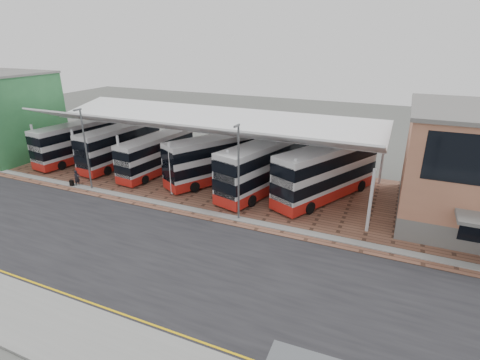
{
  "coord_description": "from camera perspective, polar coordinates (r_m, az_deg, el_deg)",
  "views": [
    {
      "loc": [
        13.43,
        -19.16,
        14.34
      ],
      "look_at": [
        1.7,
        7.26,
        3.14
      ],
      "focal_mm": 28.0,
      "sensor_mm": 36.0,
      "label": 1
    }
  ],
  "objects": [
    {
      "name": "north_kerb",
      "position": [
        32.05,
        -3.57,
        -5.3
      ],
      "size": [
        120.0,
        0.8,
        0.14
      ],
      "primitive_type": "cube",
      "color": "gray",
      "rests_on": "ground"
    },
    {
      "name": "lamp_east",
      "position": [
        29.62,
        -0.25,
        1.49
      ],
      "size": [
        0.16,
        0.9,
        8.07
      ],
      "color": "#54585C",
      "rests_on": "ground"
    },
    {
      "name": "forecourt",
      "position": [
        37.01,
        4.03,
        -1.62
      ],
      "size": [
        72.0,
        16.0,
        0.06
      ],
      "primitive_type": "cube",
      "color": "brown",
      "rests_on": "ground"
    },
    {
      "name": "pedestrian",
      "position": [
        41.15,
        -23.58,
        0.26
      ],
      "size": [
        0.48,
        0.65,
        1.65
      ],
      "primitive_type": "imported",
      "rotation": [
        0.0,
        0.0,
        1.42
      ],
      "color": "black",
      "rests_on": "forecourt"
    },
    {
      "name": "sidewalk",
      "position": [
        22.07,
        -23.34,
        -21.2
      ],
      "size": [
        120.0,
        4.0,
        0.14
      ],
      "primitive_type": "cube",
      "color": "gray",
      "rests_on": "ground"
    },
    {
      "name": "bus_5",
      "position": [
        35.36,
        13.06,
        1.1
      ],
      "size": [
        7.74,
        12.07,
        4.97
      ],
      "rotation": [
        0.0,
        0.0,
        -0.45
      ],
      "color": "silver",
      "rests_on": "forecourt"
    },
    {
      "name": "ground",
      "position": [
        27.44,
        -9.61,
        -10.65
      ],
      "size": [
        140.0,
        140.0,
        0.0
      ],
      "primitive_type": "plane",
      "color": "#494B46"
    },
    {
      "name": "bus_2",
      "position": [
        41.98,
        -12.59,
        3.75
      ],
      "size": [
        3.44,
        10.28,
        4.16
      ],
      "rotation": [
        0.0,
        0.0,
        -0.11
      ],
      "color": "silver",
      "rests_on": "forecourt"
    },
    {
      "name": "road",
      "position": [
        26.75,
        -10.79,
        -11.64
      ],
      "size": [
        120.0,
        14.0,
        0.02
      ],
      "primitive_type": "cube",
      "color": "black",
      "rests_on": "ground"
    },
    {
      "name": "bus_1",
      "position": [
        45.9,
        -17.73,
        4.99
      ],
      "size": [
        3.41,
        11.23,
        4.56
      ],
      "rotation": [
        0.0,
        0.0,
        -0.08
      ],
      "color": "silver",
      "rests_on": "forecourt"
    },
    {
      "name": "shop_green",
      "position": [
        53.66,
        -31.16,
        8.27
      ],
      "size": [
        6.4,
        10.2,
        10.22
      ],
      "color": "#30703D",
      "rests_on": "ground"
    },
    {
      "name": "yellow_line_near",
      "position": [
        23.09,
        -19.6,
        -18.59
      ],
      "size": [
        120.0,
        0.12,
        0.01
      ],
      "primitive_type": "cube",
      "color": "#EBB508",
      "rests_on": "road"
    },
    {
      "name": "lamp_west",
      "position": [
        38.71,
        -22.48,
        4.62
      ],
      "size": [
        0.16,
        0.9,
        8.07
      ],
      "color": "#54585C",
      "rests_on": "ground"
    },
    {
      "name": "yellow_line_far",
      "position": [
        23.25,
        -19.08,
        -18.21
      ],
      "size": [
        120.0,
        0.12,
        0.01
      ],
      "primitive_type": "cube",
      "color": "#EBB508",
      "rests_on": "road"
    },
    {
      "name": "suitcase",
      "position": [
        41.4,
        -24.26,
        -0.47
      ],
      "size": [
        0.38,
        0.27,
        0.65
      ],
      "primitive_type": "cube",
      "color": "black",
      "rests_on": "forecourt"
    },
    {
      "name": "bus_3",
      "position": [
        38.8,
        -3.44,
        3.22
      ],
      "size": [
        7.8,
        11.29,
        4.71
      ],
      "rotation": [
        0.0,
        0.0,
        -0.5
      ],
      "color": "silver",
      "rests_on": "forecourt"
    },
    {
      "name": "bus_0",
      "position": [
        49.4,
        -23.36,
        5.35
      ],
      "size": [
        3.95,
        11.28,
        4.55
      ],
      "rotation": [
        0.0,
        0.0,
        -0.13
      ],
      "color": "silver",
      "rests_on": "forecourt"
    },
    {
      "name": "bus_4",
      "position": [
        36.16,
        3.79,
        2.03
      ],
      "size": [
        5.85,
        12.23,
        4.92
      ],
      "rotation": [
        0.0,
        0.0,
        -0.27
      ],
      "color": "silver",
      "rests_on": "forecourt"
    },
    {
      "name": "canopy",
      "position": [
        39.32,
        -6.4,
        8.5
      ],
      "size": [
        37.0,
        11.63,
        7.07
      ],
      "color": "silver",
      "rests_on": "ground"
    }
  ]
}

